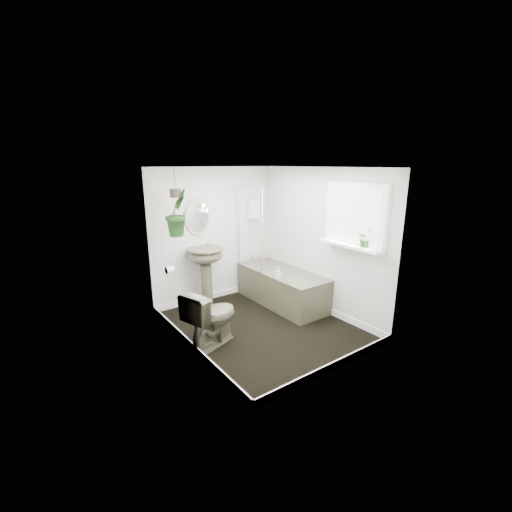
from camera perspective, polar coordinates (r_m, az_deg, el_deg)
floor at (r=5.23m, az=0.98°, el=-11.63°), size 2.30×2.80×0.02m
ceiling at (r=4.67m, az=1.11°, el=14.69°), size 2.30×2.80×0.02m
wall_back at (r=5.98m, az=-7.07°, el=3.50°), size 2.30×0.02×2.30m
wall_front at (r=3.83m, az=13.77°, el=-3.53°), size 2.30×0.02×2.30m
wall_left at (r=4.25m, az=-11.60°, el=-1.52°), size 0.02×2.80×2.30m
wall_right at (r=5.57m, az=10.66°, el=2.49°), size 0.02×2.80×2.30m
skirting at (r=5.20m, az=0.98°, el=-11.04°), size 2.30×2.80×0.10m
bathtub at (r=5.93m, az=4.33°, el=-5.19°), size 0.72×1.72×0.58m
bath_screen at (r=5.84m, az=-1.06°, el=4.64°), size 0.04×0.72×1.40m
shower_box at (r=6.27m, az=-0.41°, el=7.87°), size 0.20×0.10×0.35m
oval_mirror at (r=5.75m, az=-9.62°, el=6.48°), size 0.46×0.03×0.62m
wall_sconce at (r=5.59m, az=-13.22°, el=5.01°), size 0.04×0.04×0.22m
toilet_roll_holder at (r=4.97m, az=-14.16°, el=-2.26°), size 0.11×0.11×0.11m
window_recess at (r=4.98m, az=16.21°, el=6.51°), size 0.08×1.00×0.90m
window_sill at (r=5.00m, az=15.35°, el=1.70°), size 0.18×1.00×0.04m
window_blinds at (r=4.95m, az=15.88°, el=6.48°), size 0.01×0.86×0.76m
toilet at (r=4.62m, az=-7.40°, el=-10.00°), size 0.87×0.67×0.78m
pedestal_sink at (r=5.80m, az=-8.26°, el=-3.50°), size 0.64×0.56×1.02m
sill_plant at (r=4.86m, az=17.78°, el=2.85°), size 0.27×0.26×0.24m
hanging_plant at (r=5.13m, az=-13.10°, el=7.04°), size 0.48×0.48×0.68m
soap_bottle at (r=5.45m, az=3.70°, el=-2.83°), size 0.09×0.09×0.17m
hanging_pot at (r=5.09m, az=-13.29°, el=10.16°), size 0.16×0.16×0.12m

